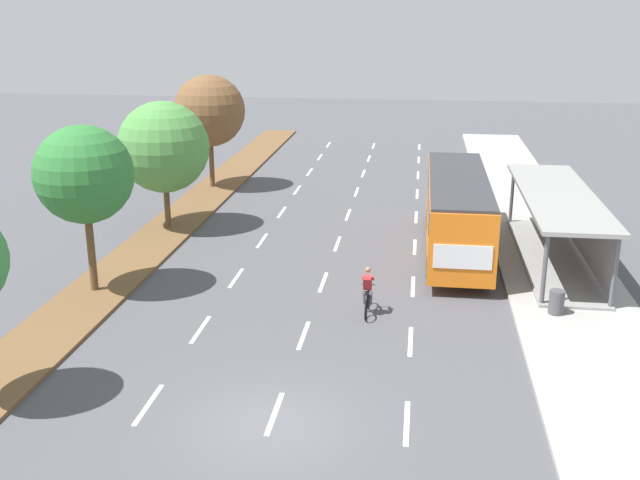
{
  "coord_description": "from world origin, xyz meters",
  "views": [
    {
      "loc": [
        3.55,
        -16.66,
        10.4
      ],
      "look_at": [
        -0.35,
        12.17,
        1.2
      ],
      "focal_mm": 41.93,
      "sensor_mm": 36.0,
      "label": 1
    }
  ],
  "objects_px": {
    "bus_shelter": "(562,220)",
    "median_tree_third": "(164,147)",
    "median_tree_second": "(84,175)",
    "trash_bin": "(557,302)",
    "median_tree_fourth": "(209,111)",
    "bus": "(457,206)",
    "cyclist": "(367,293)"
  },
  "relations": [
    {
      "from": "bus_shelter",
      "to": "median_tree_third",
      "type": "distance_m",
      "value": 18.23
    },
    {
      "from": "median_tree_second",
      "to": "trash_bin",
      "type": "bearing_deg",
      "value": -0.44
    },
    {
      "from": "bus_shelter",
      "to": "median_tree_fourth",
      "type": "distance_m",
      "value": 21.35
    },
    {
      "from": "median_tree_second",
      "to": "bus",
      "type": "bearing_deg",
      "value": 26.27
    },
    {
      "from": "bus",
      "to": "cyclist",
      "type": "bearing_deg",
      "value": -114.1
    },
    {
      "from": "median_tree_second",
      "to": "trash_bin",
      "type": "height_order",
      "value": "median_tree_second"
    },
    {
      "from": "median_tree_fourth",
      "to": "trash_bin",
      "type": "relative_size",
      "value": 7.65
    },
    {
      "from": "bus",
      "to": "median_tree_second",
      "type": "bearing_deg",
      "value": -153.73
    },
    {
      "from": "bus_shelter",
      "to": "trash_bin",
      "type": "distance_m",
      "value": 6.21
    },
    {
      "from": "trash_bin",
      "to": "median_tree_third",
      "type": "bearing_deg",
      "value": 152.99
    },
    {
      "from": "bus_shelter",
      "to": "median_tree_fourth",
      "type": "height_order",
      "value": "median_tree_fourth"
    },
    {
      "from": "median_tree_second",
      "to": "median_tree_fourth",
      "type": "relative_size",
      "value": 0.96
    },
    {
      "from": "median_tree_third",
      "to": "median_tree_second",
      "type": "bearing_deg",
      "value": -90.17
    },
    {
      "from": "bus",
      "to": "median_tree_third",
      "type": "height_order",
      "value": "median_tree_third"
    },
    {
      "from": "median_tree_fourth",
      "to": "bus",
      "type": "bearing_deg",
      "value": -36.41
    },
    {
      "from": "median_tree_second",
      "to": "median_tree_third",
      "type": "xyz_separation_m",
      "value": [
        0.03,
        8.45,
        -0.54
      ]
    },
    {
      "from": "median_tree_fourth",
      "to": "median_tree_third",
      "type": "bearing_deg",
      "value": -89.04
    },
    {
      "from": "cyclist",
      "to": "median_tree_second",
      "type": "height_order",
      "value": "median_tree_second"
    },
    {
      "from": "median_tree_second",
      "to": "median_tree_fourth",
      "type": "bearing_deg",
      "value": 90.4
    },
    {
      "from": "median_tree_second",
      "to": "trash_bin",
      "type": "xyz_separation_m",
      "value": [
        16.86,
        -0.13,
        -3.97
      ]
    },
    {
      "from": "bus_shelter",
      "to": "cyclist",
      "type": "distance_m",
      "value": 10.06
    },
    {
      "from": "median_tree_second",
      "to": "cyclist",
      "type": "bearing_deg",
      "value": -3.68
    },
    {
      "from": "median_tree_third",
      "to": "cyclist",
      "type": "bearing_deg",
      "value": -41.46
    },
    {
      "from": "median_tree_third",
      "to": "bus",
      "type": "bearing_deg",
      "value": -7.14
    },
    {
      "from": "median_tree_second",
      "to": "median_tree_fourth",
      "type": "distance_m",
      "value": 16.91
    },
    {
      "from": "trash_bin",
      "to": "bus_shelter",
      "type": "bearing_deg",
      "value": 79.77
    },
    {
      "from": "median_tree_third",
      "to": "median_tree_fourth",
      "type": "bearing_deg",
      "value": 90.96
    },
    {
      "from": "cyclist",
      "to": "median_tree_fourth",
      "type": "bearing_deg",
      "value": 120.77
    },
    {
      "from": "cyclist",
      "to": "median_tree_third",
      "type": "bearing_deg",
      "value": 138.54
    },
    {
      "from": "bus_shelter",
      "to": "bus",
      "type": "bearing_deg",
      "value": 168.18
    },
    {
      "from": "cyclist",
      "to": "trash_bin",
      "type": "height_order",
      "value": "cyclist"
    },
    {
      "from": "bus",
      "to": "trash_bin",
      "type": "height_order",
      "value": "bus"
    }
  ]
}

